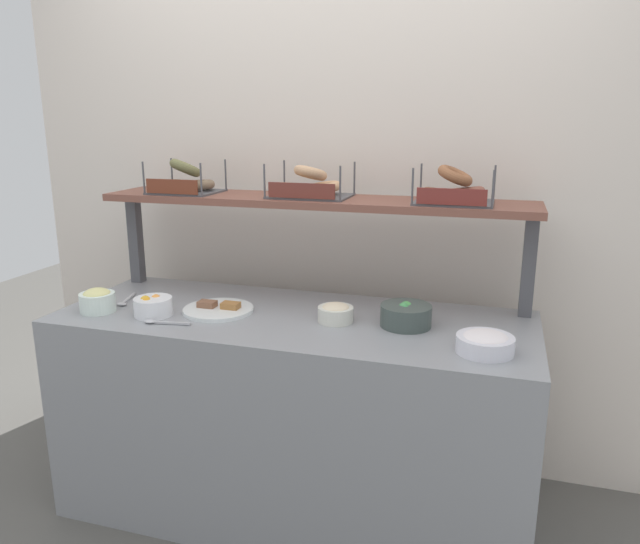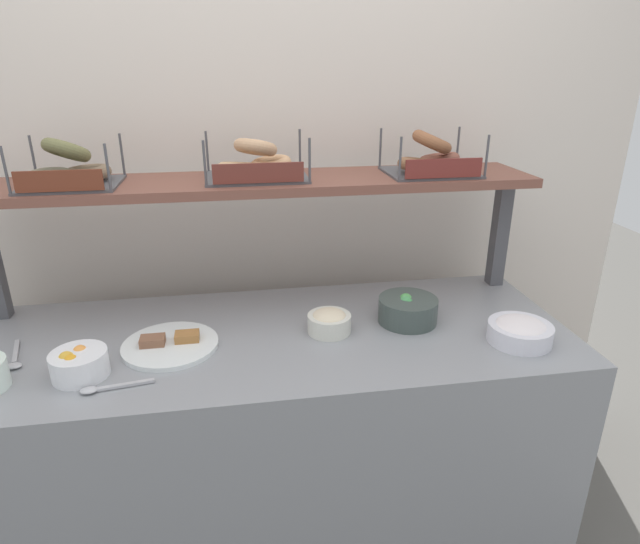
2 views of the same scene
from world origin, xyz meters
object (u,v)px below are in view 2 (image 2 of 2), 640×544
(serving_plate_white, at_px, (170,344))
(bagel_basket_plain, at_px, (256,164))
(bowl_cream_cheese, at_px, (520,331))
(bagel_basket_poppy, at_px, (69,171))
(bagel_basket_cinnamon_raisin, at_px, (430,159))
(bowl_veggie_mix, at_px, (408,310))
(serving_spoon_near_plate, at_px, (106,388))
(serving_spoon_by_edge, at_px, (15,359))
(bowl_fruit_salad, at_px, (79,363))
(bowl_potato_salad, at_px, (329,321))

(serving_plate_white, relative_size, bagel_basket_plain, 0.86)
(bowl_cream_cheese, bearing_deg, serving_plate_white, 172.59)
(bowl_cream_cheese, bearing_deg, bagel_basket_poppy, 162.35)
(bagel_basket_cinnamon_raisin, bearing_deg, bowl_veggie_mix, -118.73)
(serving_plate_white, distance_m, serving_spoon_near_plate, 0.24)
(serving_spoon_by_edge, height_order, bagel_basket_plain, bagel_basket_plain)
(bowl_fruit_salad, bearing_deg, bagel_basket_plain, 39.60)
(bowl_veggie_mix, height_order, bowl_potato_salad, bowl_veggie_mix)
(bowl_potato_salad, xyz_separation_m, serving_plate_white, (-0.48, -0.02, -0.03))
(bowl_veggie_mix, distance_m, serving_plate_white, 0.74)
(serving_plate_white, height_order, bagel_basket_poppy, bagel_basket_poppy)
(bowl_fruit_salad, xyz_separation_m, bowl_veggie_mix, (0.96, 0.17, 0.00))
(serving_plate_white, distance_m, bagel_basket_plain, 0.63)
(bowl_veggie_mix, bearing_deg, bagel_basket_cinnamon_raisin, 61.27)
(bowl_fruit_salad, bearing_deg, serving_spoon_near_plate, -45.73)
(serving_plate_white, xyz_separation_m, bagel_basket_cinnamon_raisin, (0.87, 0.29, 0.47))
(bowl_veggie_mix, height_order, serving_spoon_near_plate, bowl_veggie_mix)
(bowl_cream_cheese, height_order, serving_plate_white, bowl_cream_cheese)
(serving_spoon_by_edge, bearing_deg, bowl_veggie_mix, 2.88)
(bowl_fruit_salad, bearing_deg, bowl_cream_cheese, -0.77)
(bowl_cream_cheese, bearing_deg, bagel_basket_plain, 149.52)
(bowl_cream_cheese, distance_m, bagel_basket_poppy, 1.44)
(bowl_veggie_mix, bearing_deg, serving_plate_white, -176.24)
(bowl_cream_cheese, xyz_separation_m, bowl_veggie_mix, (-0.29, 0.18, 0.01))
(serving_plate_white, height_order, bagel_basket_cinnamon_raisin, bagel_basket_cinnamon_raisin)
(serving_plate_white, bearing_deg, bowl_potato_salad, 2.43)
(serving_plate_white, relative_size, serving_spoon_near_plate, 1.54)
(bowl_potato_salad, bearing_deg, serving_plate_white, -177.57)
(serving_plate_white, distance_m, bagel_basket_cinnamon_raisin, 1.03)
(bowl_cream_cheese, distance_m, bagel_basket_plain, 0.97)
(serving_spoon_near_plate, relative_size, bagel_basket_plain, 0.56)
(serving_plate_white, bearing_deg, bagel_basket_cinnamon_raisin, 18.17)
(bowl_fruit_salad, height_order, serving_spoon_by_edge, bowl_fruit_salad)
(serving_plate_white, xyz_separation_m, bagel_basket_poppy, (-0.28, 0.28, 0.47))
(serving_spoon_near_plate, bearing_deg, bowl_cream_cheese, 3.15)
(bowl_veggie_mix, bearing_deg, bowl_fruit_salad, -170.23)
(bagel_basket_poppy, height_order, bagel_basket_cinnamon_raisin, bagel_basket_poppy)
(serving_plate_white, relative_size, serving_spoon_by_edge, 1.63)
(bowl_potato_salad, height_order, serving_plate_white, bowl_potato_salad)
(serving_spoon_by_edge, bearing_deg, bagel_basket_plain, 23.83)
(serving_spoon_near_plate, distance_m, bagel_basket_plain, 0.81)
(bowl_veggie_mix, bearing_deg, bagel_basket_poppy, 167.08)
(bowl_fruit_salad, relative_size, serving_spoon_near_plate, 0.82)
(bagel_basket_poppy, bearing_deg, bagel_basket_plain, 2.23)
(bowl_cream_cheese, bearing_deg, bowl_fruit_salad, 179.23)
(bowl_fruit_salad, xyz_separation_m, bagel_basket_plain, (0.51, 0.42, 0.44))
(serving_spoon_near_plate, relative_size, bagel_basket_poppy, 0.64)
(serving_plate_white, height_order, serving_spoon_near_plate, serving_plate_white)
(bowl_potato_salad, height_order, serving_spoon_near_plate, bowl_potato_salad)
(bagel_basket_plain, xyz_separation_m, bagel_basket_cinnamon_raisin, (0.58, -0.02, 0.00))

